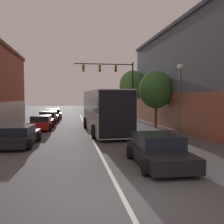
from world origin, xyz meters
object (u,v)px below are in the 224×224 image
Objects in this scene: parked_car_left_near at (53,113)px; parked_car_left_far at (19,136)px; street_lamp at (180,92)px; bus at (104,109)px; parked_car_left_distant at (48,117)px; street_tree_far at (133,85)px; street_tree_near at (156,90)px; traffic_signal_gantry at (115,77)px; hatchback_foreground at (159,150)px; parked_car_left_mid at (41,123)px.

parked_car_left_far is (-0.53, -20.82, -0.03)m from parked_car_left_near.
street_lamp is at bearing -85.54° from parked_car_left_far.
parked_car_left_near is at bearing 2.48° from parked_car_left_far.
parked_car_left_distant is (-5.12, 8.59, -1.26)m from bus.
street_tree_far is (10.90, 17.11, 3.79)m from parked_car_left_far.
street_tree_far is (0.15, 9.80, 0.83)m from street_tree_near.
traffic_signal_gantry is 1.13× the size of street_tree_far.
street_lamp is (9.40, -13.42, 2.58)m from parked_car_left_distant.
parked_car_left_distant reaches higher than parked_car_left_near.
bus is at bearing -103.82° from traffic_signal_gantry.
hatchback_foreground is 0.88× the size of street_lamp.
bus is 10.08m from parked_car_left_distant.
street_tree_far is at bearing -25.36° from bus.
street_lamp is 17.08m from street_tree_far.
bus is 2.39× the size of parked_car_left_mid.
parked_car_left_far is at bearing -122.50° from street_tree_far.
parked_car_left_distant is at bearing -167.17° from traffic_signal_gantry.
street_lamp is (4.28, -4.83, 1.31)m from bus.
traffic_signal_gantry reaches higher than street_tree_near.
street_tree_near is (0.80, 7.22, 0.33)m from street_lamp.
parked_car_left_mid is 11.81m from traffic_signal_gantry.
traffic_signal_gantry is (1.58, 20.73, 4.60)m from hatchback_foreground.
traffic_signal_gantry is 3.38m from street_tree_far.
parked_car_left_far is (-0.43, -7.65, -0.04)m from parked_car_left_mid.
hatchback_foreground is 23.28m from street_tree_far.
parked_car_left_near is 13.17m from parked_car_left_mid.
parked_car_left_distant is 12.29m from street_tree_near.
bus reaches higher than parked_car_left_near.
traffic_signal_gantry reaches higher than parked_car_left_near.
parked_car_left_far is 0.72× the size of street_tree_far.
street_tree_near is at bearing 83.68° from street_lamp.
parked_car_left_far is 13.52m from parked_car_left_distant.
parked_car_left_far is 0.63× the size of traffic_signal_gantry.
parked_car_left_near reaches higher than parked_car_left_far.
parked_car_left_near is at bearing 144.05° from traffic_signal_gantry.
parked_car_left_far is at bearing -179.43° from parked_car_left_distant.
street_tree_far reaches higher than bus.
bus is 6.04m from parked_car_left_mid.
street_tree_far is at bearing 89.11° from street_tree_near.
hatchback_foreground is 0.62× the size of traffic_signal_gantry.
parked_car_left_near is (-6.09, 26.29, -0.00)m from hatchback_foreground.
parked_car_left_near is 0.66× the size of traffic_signal_gantry.
parked_car_left_near is at bearing 2.98° from parked_car_left_distant.
bus reaches higher than parked_car_left_distant.
street_tree_near reaches higher than hatchback_foreground.
hatchback_foreground reaches higher than parked_car_left_near.
bus is 2.20× the size of parked_car_left_near.
street_lamp is 7.27m from street_tree_near.
bus reaches higher than parked_car_left_mid.
parked_car_left_far is at bearing 178.60° from parked_car_left_mid.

